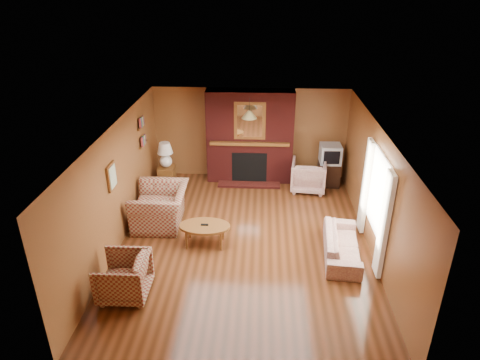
# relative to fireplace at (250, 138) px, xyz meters

# --- Properties ---
(floor) EXTENTS (6.50, 6.50, 0.00)m
(floor) POSITION_rel_fireplace_xyz_m (0.00, -2.98, -1.18)
(floor) COLOR #41210E
(floor) RESTS_ON ground
(ceiling) EXTENTS (6.50, 6.50, 0.00)m
(ceiling) POSITION_rel_fireplace_xyz_m (0.00, -2.98, 1.22)
(ceiling) COLOR silver
(ceiling) RESTS_ON wall_back
(wall_back) EXTENTS (6.50, 0.00, 6.50)m
(wall_back) POSITION_rel_fireplace_xyz_m (0.00, 0.27, 0.02)
(wall_back) COLOR brown
(wall_back) RESTS_ON floor
(wall_front) EXTENTS (6.50, 0.00, 6.50)m
(wall_front) POSITION_rel_fireplace_xyz_m (0.00, -6.23, 0.02)
(wall_front) COLOR brown
(wall_front) RESTS_ON floor
(wall_left) EXTENTS (0.00, 6.50, 6.50)m
(wall_left) POSITION_rel_fireplace_xyz_m (-2.50, -2.98, 0.02)
(wall_left) COLOR brown
(wall_left) RESTS_ON floor
(wall_right) EXTENTS (0.00, 6.50, 6.50)m
(wall_right) POSITION_rel_fireplace_xyz_m (2.50, -2.98, 0.02)
(wall_right) COLOR brown
(wall_right) RESTS_ON floor
(fireplace) EXTENTS (2.20, 0.82, 2.40)m
(fireplace) POSITION_rel_fireplace_xyz_m (0.00, 0.00, 0.00)
(fireplace) COLOR #4B1210
(fireplace) RESTS_ON floor
(window_right) EXTENTS (0.10, 1.85, 2.00)m
(window_right) POSITION_rel_fireplace_xyz_m (2.45, -3.18, -0.06)
(window_right) COLOR beige
(window_right) RESTS_ON wall_right
(bookshelf) EXTENTS (0.09, 0.55, 0.71)m
(bookshelf) POSITION_rel_fireplace_xyz_m (-2.44, -1.08, 0.48)
(bookshelf) COLOR brown
(bookshelf) RESTS_ON wall_left
(botanical_print) EXTENTS (0.05, 0.40, 0.50)m
(botanical_print) POSITION_rel_fireplace_xyz_m (-2.47, -3.28, 0.37)
(botanical_print) COLOR brown
(botanical_print) RESTS_ON wall_left
(pendant_light) EXTENTS (0.36, 0.36, 0.48)m
(pendant_light) POSITION_rel_fireplace_xyz_m (0.00, -0.68, 0.82)
(pendant_light) COLOR black
(pendant_light) RESTS_ON ceiling
(plaid_loveseat) EXTENTS (1.15, 1.31, 0.83)m
(plaid_loveseat) POSITION_rel_fireplace_xyz_m (-1.85, -2.36, -0.77)
(plaid_loveseat) COLOR maroon
(plaid_loveseat) RESTS_ON floor
(plaid_armchair) EXTENTS (0.84, 0.82, 0.76)m
(plaid_armchair) POSITION_rel_fireplace_xyz_m (-1.95, -4.71, -0.80)
(plaid_armchair) COLOR maroon
(plaid_armchair) RESTS_ON floor
(floral_sofa) EXTENTS (0.80, 1.71, 0.48)m
(floral_sofa) POSITION_rel_fireplace_xyz_m (1.90, -3.35, -0.94)
(floral_sofa) COLOR beige
(floral_sofa) RESTS_ON floor
(floral_armchair) EXTENTS (0.93, 0.95, 0.78)m
(floral_armchair) POSITION_rel_fireplace_xyz_m (1.50, -0.53, -0.79)
(floral_armchair) COLOR beige
(floral_armchair) RESTS_ON floor
(coffee_table) EXTENTS (1.02, 0.63, 0.46)m
(coffee_table) POSITION_rel_fireplace_xyz_m (-0.79, -3.10, -0.79)
(coffee_table) COLOR brown
(coffee_table) RESTS_ON floor
(side_table) EXTENTS (0.42, 0.42, 0.55)m
(side_table) POSITION_rel_fireplace_xyz_m (-2.10, -0.53, -0.91)
(side_table) COLOR brown
(side_table) RESTS_ON floor
(table_lamp) EXTENTS (0.39, 0.39, 0.65)m
(table_lamp) POSITION_rel_fireplace_xyz_m (-2.10, -0.53, -0.27)
(table_lamp) COLOR white
(table_lamp) RESTS_ON side_table
(tv_stand) EXTENTS (0.60, 0.55, 0.62)m
(tv_stand) POSITION_rel_fireplace_xyz_m (2.05, -0.18, -0.87)
(tv_stand) COLOR black
(tv_stand) RESTS_ON floor
(crt_tv) EXTENTS (0.53, 0.52, 0.48)m
(crt_tv) POSITION_rel_fireplace_xyz_m (2.05, -0.19, -0.33)
(crt_tv) COLOR #A6A9AD
(crt_tv) RESTS_ON tv_stand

